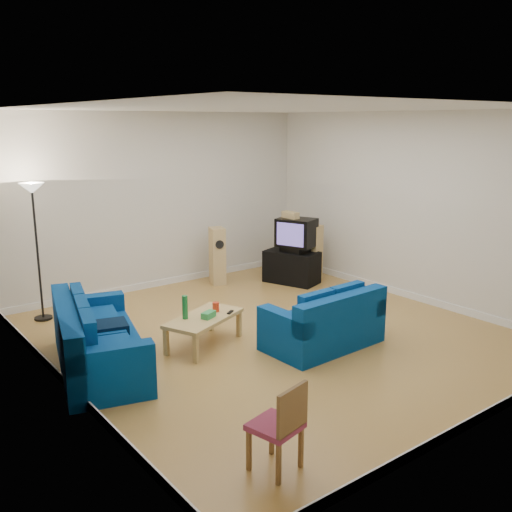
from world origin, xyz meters
TOP-DOWN VIEW (x-y plane):
  - room at (0.00, 0.00)m, footprint 6.01×6.51m
  - sofa_three_seat at (-2.51, 0.43)m, footprint 1.49×2.37m
  - sofa_loveseat at (0.28, -0.79)m, footprint 1.64×0.95m
  - coffee_table at (-1.02, 0.25)m, footprint 1.30×0.99m
  - bottle at (-1.26, 0.33)m, footprint 0.10×0.10m
  - tissue_box at (-0.99, 0.16)m, footprint 0.24×0.19m
  - red_canister at (-0.77, 0.33)m, footprint 0.13×0.13m
  - remote at (-0.64, 0.15)m, footprint 0.15×0.12m
  - tv_stand at (2.02, 1.92)m, footprint 0.86×1.13m
  - av_receiver at (2.05, 1.86)m, footprint 0.46×0.53m
  - television at (2.08, 1.86)m, footprint 0.72×0.82m
  - centre_speaker at (2.01, 1.96)m, footprint 0.15×0.36m
  - speaker_left at (0.84, 2.70)m, footprint 0.34×0.38m
  - speaker_right at (2.45, 1.77)m, footprint 0.39×0.35m
  - floor_lamp at (-2.45, 2.70)m, footprint 0.37×0.37m
  - dining_chair at (-2.04, -2.64)m, footprint 0.48×0.48m

SIDE VIEW (x-z plane):
  - sofa_loveseat at x=0.28m, z-range -0.10..0.71m
  - tv_stand at x=2.02m, z-range 0.00..0.61m
  - sofa_three_seat at x=-2.51m, z-range -0.11..0.74m
  - coffee_table at x=-1.02m, z-range 0.16..0.58m
  - remote at x=-0.64m, z-range 0.42..0.44m
  - tissue_box at x=-0.99m, z-range 0.42..0.51m
  - dining_chair at x=-2.04m, z-range 0.05..0.89m
  - red_canister at x=-0.77m, z-range 0.42..0.56m
  - speaker_right at x=2.45m, z-range 0.00..1.09m
  - speaker_left at x=0.84m, z-range 0.00..1.09m
  - bottle at x=-1.26m, z-range 0.42..0.75m
  - av_receiver at x=2.05m, z-range 0.61..0.72m
  - television at x=2.08m, z-range 0.72..1.25m
  - centre_speaker at x=2.01m, z-range 1.25..1.37m
  - room at x=0.00m, z-range -0.06..3.15m
  - floor_lamp at x=-2.45m, z-range 0.70..2.84m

